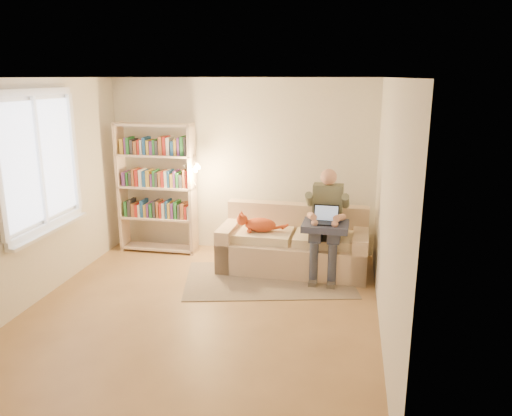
% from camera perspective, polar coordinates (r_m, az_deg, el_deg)
% --- Properties ---
extents(floor, '(4.50, 4.50, 0.00)m').
position_cam_1_polar(floor, '(5.86, -6.39, -11.75)').
color(floor, olive).
rests_on(floor, ground).
extents(ceiling, '(4.00, 4.50, 0.02)m').
position_cam_1_polar(ceiling, '(5.25, -7.23, 14.57)').
color(ceiling, white).
rests_on(ceiling, wall_back).
extents(wall_left, '(0.02, 4.50, 2.60)m').
position_cam_1_polar(wall_left, '(6.30, -24.44, 1.44)').
color(wall_left, silver).
rests_on(wall_left, floor).
extents(wall_right, '(0.02, 4.50, 2.60)m').
position_cam_1_polar(wall_right, '(5.19, 14.82, -0.35)').
color(wall_right, silver).
rests_on(wall_right, floor).
extents(wall_back, '(4.00, 0.02, 2.60)m').
position_cam_1_polar(wall_back, '(7.54, -1.69, 4.78)').
color(wall_back, silver).
rests_on(wall_back, floor).
extents(wall_front, '(4.00, 0.02, 2.60)m').
position_cam_1_polar(wall_front, '(3.44, -18.09, -8.39)').
color(wall_front, silver).
rests_on(wall_front, floor).
extents(window, '(0.12, 1.52, 1.69)m').
position_cam_1_polar(window, '(6.41, -23.12, 2.49)').
color(window, white).
rests_on(window, wall_left).
extents(sofa, '(2.04, 0.97, 0.86)m').
position_cam_1_polar(sofa, '(6.99, 4.33, -4.45)').
color(sofa, beige).
rests_on(sofa, floor).
extents(person, '(0.41, 0.65, 1.44)m').
position_cam_1_polar(person, '(6.65, 8.06, -1.05)').
color(person, '#666C57').
rests_on(person, sofa).
extents(cat, '(0.66, 0.24, 0.24)m').
position_cam_1_polar(cat, '(6.85, 0.19, -1.85)').
color(cat, orange).
rests_on(cat, sofa).
extents(blanket, '(0.61, 0.50, 0.09)m').
position_cam_1_polar(blanket, '(6.54, 7.87, -2.05)').
color(blanket, '#2D324F').
rests_on(blanket, person).
extents(laptop, '(0.34, 0.28, 0.28)m').
position_cam_1_polar(laptop, '(6.52, 7.91, -1.18)').
color(laptop, black).
rests_on(laptop, blanket).
extents(bookshelf, '(1.30, 0.36, 1.97)m').
position_cam_1_polar(bookshelf, '(7.61, -11.29, 2.95)').
color(bookshelf, beige).
rests_on(bookshelf, floor).
extents(rug, '(2.41, 1.73, 0.01)m').
position_cam_1_polar(rug, '(6.68, 1.49, -8.15)').
color(rug, gray).
rests_on(rug, floor).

